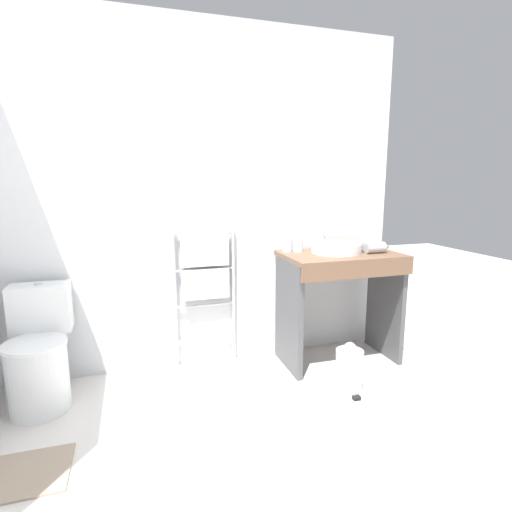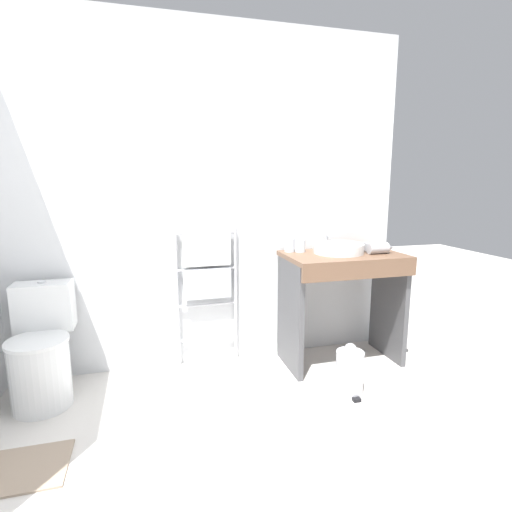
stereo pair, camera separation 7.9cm
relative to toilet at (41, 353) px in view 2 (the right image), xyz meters
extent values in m
plane|color=silver|center=(1.14, -1.12, -0.33)|extent=(12.00, 12.00, 0.00)
cube|color=silver|center=(1.14, 0.38, 0.95)|extent=(3.11, 0.12, 2.55)
cylinder|color=white|center=(0.00, -0.07, -0.11)|extent=(0.35, 0.35, 0.43)
cylinder|color=white|center=(0.00, -0.07, 0.11)|extent=(0.37, 0.37, 0.02)
cube|color=white|center=(0.00, 0.18, 0.26)|extent=(0.37, 0.19, 0.32)
cylinder|color=silver|center=(0.00, 0.18, 0.43)|extent=(0.05, 0.05, 0.01)
cylinder|color=silver|center=(0.89, 0.29, 0.21)|extent=(0.02, 0.02, 1.08)
cylinder|color=silver|center=(1.34, 0.29, 0.21)|extent=(0.02, 0.02, 1.08)
cylinder|color=silver|center=(1.12, 0.29, -0.13)|extent=(0.45, 0.02, 0.02)
cylinder|color=silver|center=(1.12, 0.29, 0.15)|extent=(0.45, 0.02, 0.02)
cylinder|color=silver|center=(1.12, 0.29, 0.43)|extent=(0.45, 0.02, 0.02)
cylinder|color=silver|center=(1.12, 0.29, 0.70)|extent=(0.45, 0.02, 0.02)
cube|color=silver|center=(1.12, 0.26, 0.59)|extent=(0.36, 0.04, 0.26)
cube|color=silver|center=(1.12, 0.26, 0.32)|extent=(0.36, 0.04, 0.23)
cube|color=brown|center=(2.13, 0.02, 0.53)|extent=(0.89, 0.55, 0.03)
cube|color=brown|center=(2.13, -0.25, 0.46)|extent=(0.89, 0.02, 0.10)
cube|color=#4C4C4F|center=(1.70, 0.02, 0.09)|extent=(0.04, 0.47, 0.84)
cube|color=#4C4C4F|center=(2.55, 0.02, 0.09)|extent=(0.04, 0.47, 0.84)
cylinder|color=white|center=(2.10, 0.05, 0.58)|extent=(0.38, 0.38, 0.07)
cylinder|color=silver|center=(2.10, 0.05, 0.62)|extent=(0.31, 0.31, 0.01)
cylinder|color=silver|center=(2.10, 0.27, 0.61)|extent=(0.02, 0.02, 0.13)
cylinder|color=silver|center=(2.10, 0.22, 0.66)|extent=(0.02, 0.09, 0.02)
cylinder|color=silver|center=(1.76, 0.21, 0.60)|extent=(0.08, 0.08, 0.10)
cylinder|color=silver|center=(1.83, 0.18, 0.59)|extent=(0.08, 0.08, 0.10)
cylinder|color=#B7B7BC|center=(2.37, -0.05, 0.59)|extent=(0.16, 0.08, 0.08)
cone|color=#9C9CA0|center=(2.48, -0.05, 0.59)|extent=(0.05, 0.07, 0.07)
cube|color=#B7B7BC|center=(2.34, 0.03, 0.59)|extent=(0.05, 0.09, 0.06)
cylinder|color=silver|center=(1.96, -0.45, -0.18)|extent=(0.19, 0.19, 0.30)
sphere|color=silver|center=(1.96, -0.45, -0.01)|extent=(0.08, 0.08, 0.08)
cube|color=black|center=(1.96, -0.56, -0.32)|extent=(0.05, 0.04, 0.02)
cube|color=gray|center=(-0.03, -0.68, -0.32)|extent=(0.56, 0.36, 0.01)
camera|label=1|loc=(0.61, -2.66, 1.09)|focal=28.00mm
camera|label=2|loc=(0.69, -2.68, 1.09)|focal=28.00mm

